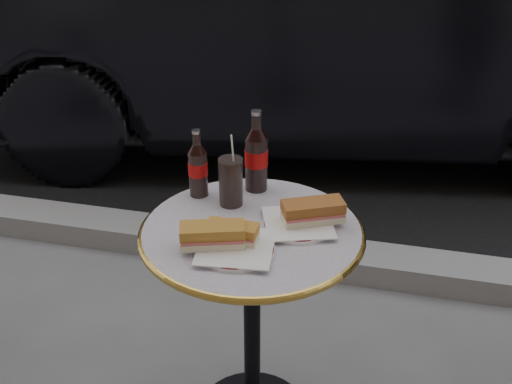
% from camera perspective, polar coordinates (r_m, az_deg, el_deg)
% --- Properties ---
extents(asphalt_road, '(40.00, 8.00, 0.00)m').
position_cam_1_polar(asphalt_road, '(6.67, 10.29, 13.68)').
color(asphalt_road, black).
rests_on(asphalt_road, ground).
extents(curb, '(40.00, 0.20, 0.12)m').
position_cam_1_polar(curb, '(2.87, 3.99, -5.65)').
color(curb, gray).
rests_on(curb, ground).
extents(bistro_table, '(0.62, 0.62, 0.73)m').
position_cam_1_polar(bistro_table, '(1.98, -0.35, -12.34)').
color(bistro_table, '#BAB2C4').
rests_on(bistro_table, ground).
extents(plate_left, '(0.22, 0.22, 0.01)m').
position_cam_1_polar(plate_left, '(1.66, -1.80, -5.11)').
color(plate_left, silver).
rests_on(plate_left, bistro_table).
extents(plate_right, '(0.22, 0.22, 0.01)m').
position_cam_1_polar(plate_right, '(1.77, 3.76, -2.92)').
color(plate_right, white).
rests_on(plate_right, bistro_table).
extents(sandwich_left_a, '(0.18, 0.12, 0.06)m').
position_cam_1_polar(sandwich_left_a, '(1.65, -3.89, -3.95)').
color(sandwich_left_a, '#B0772C').
rests_on(sandwich_left_a, plate_left).
extents(sandwich_left_b, '(0.14, 0.07, 0.05)m').
position_cam_1_polar(sandwich_left_b, '(1.67, -2.15, -3.67)').
color(sandwich_left_b, '#B7792E').
rests_on(sandwich_left_b, plate_left).
extents(sandwich_right, '(0.19, 0.14, 0.06)m').
position_cam_1_polar(sandwich_right, '(1.76, 5.08, -1.83)').
color(sandwich_right, '#945425').
rests_on(sandwich_right, plate_right).
extents(cola_bottle_left, '(0.08, 0.08, 0.21)m').
position_cam_1_polar(cola_bottle_left, '(1.89, -5.21, 2.59)').
color(cola_bottle_left, black).
rests_on(cola_bottle_left, bistro_table).
extents(cola_bottle_right, '(0.09, 0.09, 0.25)m').
position_cam_1_polar(cola_bottle_right, '(1.90, 0.02, 3.69)').
color(cola_bottle_right, black).
rests_on(cola_bottle_right, bistro_table).
extents(cola_glass, '(0.08, 0.08, 0.15)m').
position_cam_1_polar(cola_glass, '(1.84, -2.25, 0.92)').
color(cola_glass, black).
rests_on(cola_glass, bistro_table).
extents(parked_car, '(2.39, 4.82, 1.51)m').
position_cam_1_polar(parked_car, '(3.92, 6.27, 15.06)').
color(parked_car, black).
rests_on(parked_car, ground).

